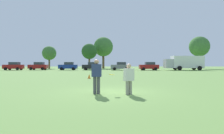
{
  "coord_description": "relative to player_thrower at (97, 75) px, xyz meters",
  "views": [
    {
      "loc": [
        0.02,
        -10.24,
        1.5
      ],
      "look_at": [
        0.01,
        1.93,
        1.28
      ],
      "focal_mm": 31.59,
      "sensor_mm": 36.0,
      "label": 1
    }
  ],
  "objects": [
    {
      "name": "parked_car_far_right",
      "position": [
        8.97,
        33.97,
        -0.03
      ],
      "size": [
        4.27,
        2.35,
        1.82
      ],
      "color": "maroon",
      "rests_on": "ground"
    },
    {
      "name": "parked_car_mid_left",
      "position": [
        -16.33,
        35.94,
        -0.03
      ],
      "size": [
        4.27,
        2.35,
        1.82
      ],
      "color": "maroon",
      "rests_on": "ground"
    },
    {
      "name": "box_truck",
      "position": [
        16.98,
        34.45,
        0.79
      ],
      "size": [
        8.59,
        3.24,
        3.18
      ],
      "color": "white",
      "rests_on": "ground"
    },
    {
      "name": "tree_west_oak",
      "position": [
        -17.13,
        46.42,
        3.47
      ],
      "size": [
        3.96,
        3.96,
        6.44
      ],
      "color": "brown",
      "rests_on": "ground"
    },
    {
      "name": "parked_car_near_left",
      "position": [
        -21.46,
        34.76,
        -0.03
      ],
      "size": [
        4.27,
        2.35,
        1.82
      ],
      "color": "maroon",
      "rests_on": "ground"
    },
    {
      "name": "player_defender",
      "position": [
        1.57,
        -0.18,
        -0.13
      ],
      "size": [
        0.54,
        0.46,
        1.49
      ],
      "color": "gray",
      "rests_on": "ground"
    },
    {
      "name": "frisbee",
      "position": [
        0.74,
        0.04,
        -0.01
      ],
      "size": [
        0.27,
        0.27,
        0.06
      ],
      "color": "yellow"
    },
    {
      "name": "ground_plane",
      "position": [
        0.74,
        0.58,
        -0.96
      ],
      "size": [
        174.33,
        174.33,
        0.0
      ],
      "primitive_type": "plane",
      "color": "#6B9347"
    },
    {
      "name": "tree_west_maple",
      "position": [
        -5.56,
        45.11,
        3.87
      ],
      "size": [
        4.32,
        4.32,
        7.02
      ],
      "color": "brown",
      "rests_on": "ground"
    },
    {
      "name": "parked_car_center",
      "position": [
        -9.31,
        35.6,
        -0.03
      ],
      "size": [
        4.27,
        2.35,
        1.82
      ],
      "color": "navy",
      "rests_on": "ground"
    },
    {
      "name": "player_thrower",
      "position": [
        0.0,
        0.0,
        0.0
      ],
      "size": [
        0.48,
        0.28,
        1.7
      ],
      "color": "#4C4C51",
      "rests_on": "ground"
    },
    {
      "name": "parked_car_mid_right",
      "position": [
        -3.85,
        35.09,
        -0.03
      ],
      "size": [
        4.27,
        2.35,
        1.82
      ],
      "color": "black",
      "rests_on": "ground"
    },
    {
      "name": "parked_car_near_right",
      "position": [
        2.64,
        34.57,
        -0.03
      ],
      "size": [
        4.27,
        2.35,
        1.82
      ],
      "color": "slate",
      "rests_on": "ground"
    },
    {
      "name": "traffic_cone",
      "position": [
        -1.53,
        10.01,
        -0.73
      ],
      "size": [
        0.32,
        0.32,
        0.48
      ],
      "color": "#D8590C",
      "rests_on": "ground"
    },
    {
      "name": "tree_east_birch",
      "position": [
        24.97,
        44.97,
        5.22
      ],
      "size": [
        5.53,
        5.53,
        8.98
      ],
      "color": "brown",
      "rests_on": "ground"
    },
    {
      "name": "tree_center_elm",
      "position": [
        -1.85,
        49.51,
        5.52
      ],
      "size": [
        5.8,
        5.8,
        9.43
      ],
      "color": "brown",
      "rests_on": "ground"
    }
  ]
}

